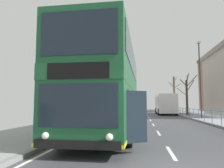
{
  "coord_description": "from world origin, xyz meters",
  "views": [
    {
      "loc": [
        -0.93,
        -4.52,
        1.52
      ],
      "look_at": [
        -2.39,
        6.28,
        2.59
      ],
      "focal_mm": 34.02,
      "sensor_mm": 36.0,
      "label": 1
    }
  ],
  "objects_px": {
    "double_decker_bus_main": "(109,89)",
    "bare_tree_far_01": "(187,94)",
    "background_bus_far_lane": "(165,104)",
    "bare_tree_far_00": "(174,93)",
    "street_lamp_far_side": "(200,73)"
  },
  "relations": [
    {
      "from": "double_decker_bus_main",
      "to": "bare_tree_far_01",
      "type": "distance_m",
      "value": 21.32
    },
    {
      "from": "background_bus_far_lane",
      "to": "bare_tree_far_00",
      "type": "distance_m",
      "value": 7.2
    },
    {
      "from": "street_lamp_far_side",
      "to": "bare_tree_far_00",
      "type": "bearing_deg",
      "value": 89.55
    },
    {
      "from": "double_decker_bus_main",
      "to": "background_bus_far_lane",
      "type": "xyz_separation_m",
      "value": [
        5.53,
        24.42,
        -0.67
      ]
    },
    {
      "from": "street_lamp_far_side",
      "to": "background_bus_far_lane",
      "type": "bearing_deg",
      "value": 101.08
    },
    {
      "from": "double_decker_bus_main",
      "to": "background_bus_far_lane",
      "type": "bearing_deg",
      "value": 77.24
    },
    {
      "from": "street_lamp_far_side",
      "to": "double_decker_bus_main",
      "type": "bearing_deg",
      "value": -122.68
    },
    {
      "from": "background_bus_far_lane",
      "to": "bare_tree_far_00",
      "type": "height_order",
      "value": "bare_tree_far_00"
    },
    {
      "from": "street_lamp_far_side",
      "to": "bare_tree_far_01",
      "type": "relative_size",
      "value": 1.4
    },
    {
      "from": "double_decker_bus_main",
      "to": "bare_tree_far_01",
      "type": "height_order",
      "value": "bare_tree_far_01"
    },
    {
      "from": "background_bus_far_lane",
      "to": "bare_tree_far_00",
      "type": "bearing_deg",
      "value": 68.71
    },
    {
      "from": "street_lamp_far_side",
      "to": "bare_tree_far_00",
      "type": "distance_m",
      "value": 18.58
    },
    {
      "from": "bare_tree_far_00",
      "to": "bare_tree_far_01",
      "type": "bearing_deg",
      "value": -89.93
    },
    {
      "from": "bare_tree_far_01",
      "to": "bare_tree_far_00",
      "type": "bearing_deg",
      "value": 90.07
    },
    {
      "from": "bare_tree_far_00",
      "to": "background_bus_far_lane",
      "type": "bearing_deg",
      "value": -111.29
    }
  ]
}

